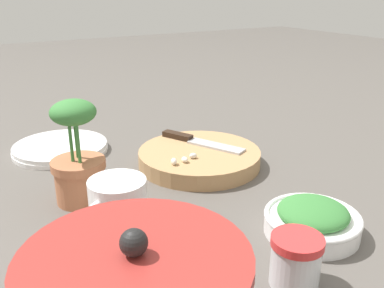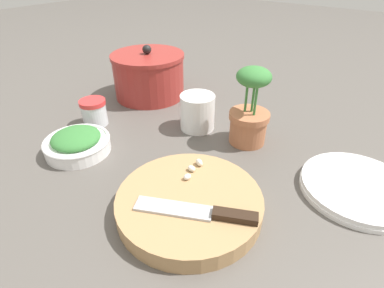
{
  "view_description": "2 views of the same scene",
  "coord_description": "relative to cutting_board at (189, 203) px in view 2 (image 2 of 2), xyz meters",
  "views": [
    {
      "loc": [
        -0.66,
        0.38,
        0.39
      ],
      "look_at": [
        0.02,
        -0.03,
        0.09
      ],
      "focal_mm": 40.0,
      "sensor_mm": 36.0,
      "label": 1
    },
    {
      "loc": [
        0.34,
        -0.41,
        0.42
      ],
      "look_at": [
        0.03,
        -0.0,
        0.08
      ],
      "focal_mm": 28.0,
      "sensor_mm": 36.0,
      "label": 2
    }
  ],
  "objects": [
    {
      "name": "cutting_board",
      "position": [
        0.0,
        0.0,
        0.0
      ],
      "size": [
        0.27,
        0.27,
        0.04
      ],
      "color": "tan",
      "rests_on": "ground_plane"
    },
    {
      "name": "herb_bowl",
      "position": [
        -0.34,
        -0.01,
        0.01
      ],
      "size": [
        0.16,
        0.16,
        0.06
      ],
      "color": "white",
      "rests_on": "ground_plane"
    },
    {
      "name": "spice_jar",
      "position": [
        -0.41,
        0.1,
        0.02
      ],
      "size": [
        0.07,
        0.07,
        0.07
      ],
      "color": "silver",
      "rests_on": "ground_plane"
    },
    {
      "name": "coffee_mug",
      "position": [
        -0.18,
        0.26,
        0.03
      ],
      "size": [
        0.1,
        0.12,
        0.1
      ],
      "color": "white",
      "rests_on": "ground_plane"
    },
    {
      "name": "garlic_cloves",
      "position": [
        -0.04,
        0.07,
        0.02
      ],
      "size": [
        0.03,
        0.07,
        0.01
      ],
      "color": "silver",
      "rests_on": "cutting_board"
    },
    {
      "name": "potted_herb",
      "position": [
        -0.03,
        0.28,
        0.06
      ],
      "size": [
        0.1,
        0.1,
        0.2
      ],
      "color": "#B26B47",
      "rests_on": "ground_plane"
    },
    {
      "name": "plate_stack",
      "position": [
        0.24,
        0.25,
        -0.01
      ],
      "size": [
        0.23,
        0.23,
        0.02
      ],
      "color": "white",
      "rests_on": "ground_plane"
    },
    {
      "name": "chef_knife",
      "position": [
        0.05,
        -0.02,
        0.02
      ],
      "size": [
        0.21,
        0.12,
        0.01
      ],
      "rotation": [
        0.0,
        0.0,
        2.02
      ],
      "color": "black",
      "rests_on": "cutting_board"
    },
    {
      "name": "stock_pot",
      "position": [
        -0.43,
        0.34,
        0.05
      ],
      "size": [
        0.23,
        0.23,
        0.17
      ],
      "color": "#9E2D28",
      "rests_on": "ground_plane"
    },
    {
      "name": "ground_plane",
      "position": [
        -0.09,
        0.09,
        -0.02
      ],
      "size": [
        5.0,
        5.0,
        0.0
      ],
      "primitive_type": "plane",
      "color": "#56514C"
    }
  ]
}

